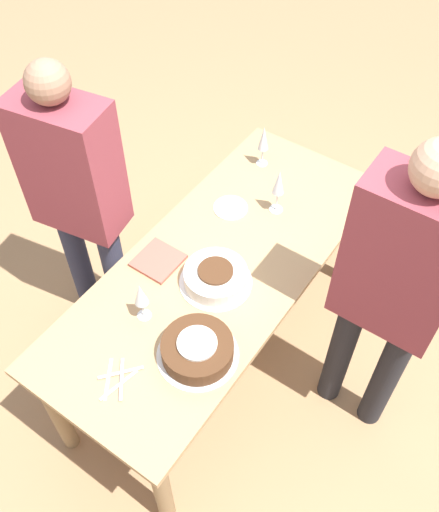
{
  "coord_description": "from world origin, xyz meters",
  "views": [
    {
      "loc": [
        -1.25,
        -0.87,
        2.63
      ],
      "look_at": [
        0.0,
        0.0,
        0.78
      ],
      "focal_mm": 40.0,
      "sensor_mm": 36.0,
      "label": 1
    }
  ],
  "objects": [
    {
      "name": "napkin_stack",
      "position": [
        -0.14,
        0.22,
        0.74
      ],
      "size": [
        0.18,
        0.18,
        0.02
      ],
      "color": "#B75B4C",
      "rests_on": "dining_table"
    },
    {
      "name": "wine_glass_extra",
      "position": [
        -0.39,
        0.09,
        0.87
      ],
      "size": [
        0.06,
        0.06,
        0.2
      ],
      "color": "silver",
      "rests_on": "dining_table"
    },
    {
      "name": "wine_glass_near",
      "position": [
        0.41,
        -0.03,
        0.89
      ],
      "size": [
        0.06,
        0.06,
        0.24
      ],
      "color": "silver",
      "rests_on": "dining_table"
    },
    {
      "name": "ground_plane",
      "position": [
        0.0,
        0.0,
        0.0
      ],
      "size": [
        12.0,
        12.0,
        0.0
      ],
      "primitive_type": "plane",
      "color": "#A87F56"
    },
    {
      "name": "wine_glass_far",
      "position": [
        0.64,
        0.19,
        0.88
      ],
      "size": [
        0.06,
        0.06,
        0.22
      ],
      "color": "silver",
      "rests_on": "dining_table"
    },
    {
      "name": "fork_pile",
      "position": [
        -0.66,
        -0.01,
        0.73
      ],
      "size": [
        0.19,
        0.15,
        0.01
      ],
      "color": "silver",
      "rests_on": "dining_table"
    },
    {
      "name": "cake_front_chocolate",
      "position": [
        -0.41,
        -0.19,
        0.77
      ],
      "size": [
        0.31,
        0.31,
        0.09
      ],
      "color": "white",
      "rests_on": "dining_table"
    },
    {
      "name": "person_cutting",
      "position": [
        0.13,
        -0.69,
        0.98
      ],
      "size": [
        0.22,
        0.4,
        1.62
      ],
      "rotation": [
        0.0,
        0.0,
        1.58
      ],
      "color": "#232328",
      "rests_on": "ground_plane"
    },
    {
      "name": "dining_table",
      "position": [
        0.0,
        0.0,
        0.62
      ],
      "size": [
        1.75,
        0.73,
        0.73
      ],
      "color": "tan",
      "rests_on": "ground_plane"
    },
    {
      "name": "cake_center_white",
      "position": [
        -0.09,
        -0.04,
        0.77
      ],
      "size": [
        0.3,
        0.3,
        0.08
      ],
      "color": "white",
      "rests_on": "dining_table"
    },
    {
      "name": "person_watching",
      "position": [
        -0.14,
        0.65,
        0.92
      ],
      "size": [
        0.29,
        0.43,
        1.54
      ],
      "rotation": [
        0.0,
        0.0,
        -1.39
      ],
      "color": "#2D334C",
      "rests_on": "ground_plane"
    },
    {
      "name": "dessert_plate_right",
      "position": [
        0.3,
        0.15,
        0.73
      ],
      "size": [
        0.16,
        0.16,
        0.01
      ],
      "color": "silver",
      "rests_on": "dining_table"
    }
  ]
}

